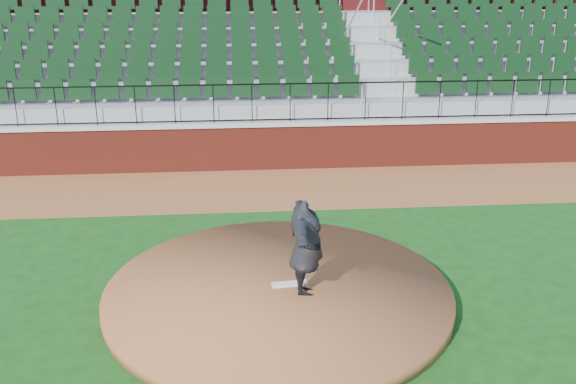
# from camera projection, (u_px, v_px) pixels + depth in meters

# --- Properties ---
(ground) EXTENTS (90.00, 90.00, 0.00)m
(ground) POSITION_uv_depth(u_px,v_px,m) (295.00, 292.00, 11.53)
(ground) COLOR #134514
(ground) RESTS_ON ground
(warning_track) EXTENTS (34.00, 3.20, 0.01)m
(warning_track) POSITION_uv_depth(u_px,v_px,m) (275.00, 187.00, 16.58)
(warning_track) COLOR brown
(warning_track) RESTS_ON ground
(field_wall) EXTENTS (34.00, 0.35, 1.20)m
(field_wall) POSITION_uv_depth(u_px,v_px,m) (271.00, 147.00, 17.88)
(field_wall) COLOR maroon
(field_wall) RESTS_ON ground
(wall_cap) EXTENTS (34.00, 0.45, 0.10)m
(wall_cap) POSITION_uv_depth(u_px,v_px,m) (271.00, 123.00, 17.65)
(wall_cap) COLOR #B7B7B7
(wall_cap) RESTS_ON field_wall
(wall_railing) EXTENTS (34.00, 0.05, 1.00)m
(wall_railing) POSITION_uv_depth(u_px,v_px,m) (271.00, 103.00, 17.47)
(wall_railing) COLOR black
(wall_railing) RESTS_ON wall_cap
(seating_stands) EXTENTS (34.00, 5.10, 4.60)m
(seating_stands) POSITION_uv_depth(u_px,v_px,m) (266.00, 67.00, 19.85)
(seating_stands) COLOR gray
(seating_stands) RESTS_ON ground
(concourse_wall) EXTENTS (34.00, 0.50, 5.50)m
(concourse_wall) POSITION_uv_depth(u_px,v_px,m) (261.00, 40.00, 22.32)
(concourse_wall) COLOR maroon
(concourse_wall) RESTS_ON ground
(pitchers_mound) EXTENTS (5.81, 5.81, 0.25)m
(pitchers_mound) POSITION_uv_depth(u_px,v_px,m) (278.00, 294.00, 11.19)
(pitchers_mound) COLOR brown
(pitchers_mound) RESTS_ON ground
(pitching_rubber) EXTENTS (0.61, 0.21, 0.04)m
(pitching_rubber) POSITION_uv_depth(u_px,v_px,m) (290.00, 284.00, 11.23)
(pitching_rubber) COLOR white
(pitching_rubber) RESTS_ON pitchers_mound
(pitcher) EXTENTS (0.68, 2.03, 1.63)m
(pitcher) POSITION_uv_depth(u_px,v_px,m) (306.00, 248.00, 10.70)
(pitcher) COLOR black
(pitcher) RESTS_ON pitchers_mound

